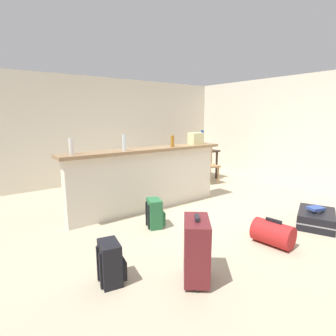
{
  "coord_description": "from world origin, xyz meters",
  "views": [
    {
      "loc": [
        -2.95,
        -3.21,
        1.61
      ],
      "look_at": [
        -0.02,
        0.8,
        0.64
      ],
      "focal_mm": 28.63,
      "sensor_mm": 36.0,
      "label": 1
    }
  ],
  "objects_px": {
    "backpack_black": "(111,263)",
    "backpack_green": "(155,214)",
    "grocery_bag": "(196,139)",
    "dining_chair_near_partition": "(207,162)",
    "suitcase_flat_black": "(316,218)",
    "suitcase_upright_maroon": "(196,249)",
    "bottle_clear": "(124,143)",
    "duffel_bag_red": "(273,233)",
    "bottle_amber": "(172,141)",
    "bottle_blue": "(202,137)",
    "bottle_white": "(71,146)",
    "dining_table": "(194,154)",
    "book_stack": "(316,209)"
  },
  "relations": [
    {
      "from": "suitcase_flat_black",
      "to": "duffel_bag_red",
      "type": "height_order",
      "value": "duffel_bag_red"
    },
    {
      "from": "bottle_amber",
      "to": "grocery_bag",
      "type": "bearing_deg",
      "value": 7.17
    },
    {
      "from": "bottle_white",
      "to": "bottle_clear",
      "type": "distance_m",
      "value": 0.79
    },
    {
      "from": "suitcase_upright_maroon",
      "to": "book_stack",
      "type": "distance_m",
      "value": 2.32
    },
    {
      "from": "dining_chair_near_partition",
      "to": "book_stack",
      "type": "xyz_separation_m",
      "value": [
        -0.54,
        -2.83,
        -0.26
      ]
    },
    {
      "from": "bottle_clear",
      "to": "bottle_blue",
      "type": "xyz_separation_m",
      "value": [
        1.75,
        0.11,
        0.01
      ]
    },
    {
      "from": "grocery_bag",
      "to": "bottle_amber",
      "type": "bearing_deg",
      "value": -172.83
    },
    {
      "from": "dining_chair_near_partition",
      "to": "suitcase_upright_maroon",
      "type": "relative_size",
      "value": 1.39
    },
    {
      "from": "duffel_bag_red",
      "to": "suitcase_flat_black",
      "type": "bearing_deg",
      "value": -1.8
    },
    {
      "from": "bottle_white",
      "to": "bottle_amber",
      "type": "bearing_deg",
      "value": -3.15
    },
    {
      "from": "suitcase_upright_maroon",
      "to": "grocery_bag",
      "type": "bearing_deg",
      "value": 48.47
    },
    {
      "from": "suitcase_upright_maroon",
      "to": "duffel_bag_red",
      "type": "distance_m",
      "value": 1.29
    },
    {
      "from": "bottle_clear",
      "to": "bottle_amber",
      "type": "distance_m",
      "value": 0.93
    },
    {
      "from": "dining_table",
      "to": "duffel_bag_red",
      "type": "distance_m",
      "value": 3.73
    },
    {
      "from": "grocery_bag",
      "to": "dining_table",
      "type": "xyz_separation_m",
      "value": [
        1.1,
        1.28,
        -0.53
      ]
    },
    {
      "from": "backpack_black",
      "to": "grocery_bag",
      "type": "bearing_deg",
      "value": 32.14
    },
    {
      "from": "bottle_clear",
      "to": "book_stack",
      "type": "xyz_separation_m",
      "value": [
        2.08,
        -2.01,
        -0.94
      ]
    },
    {
      "from": "duffel_bag_red",
      "to": "bottle_white",
      "type": "bearing_deg",
      "value": 131.47
    },
    {
      "from": "bottle_blue",
      "to": "duffel_bag_red",
      "type": "distance_m",
      "value": 2.45
    },
    {
      "from": "bottle_clear",
      "to": "duffel_bag_red",
      "type": "bearing_deg",
      "value": -62.49
    },
    {
      "from": "bottle_amber",
      "to": "dining_chair_near_partition",
      "type": "bearing_deg",
      "value": 26.5
    },
    {
      "from": "bottle_clear",
      "to": "backpack_black",
      "type": "distance_m",
      "value": 2.04
    },
    {
      "from": "grocery_bag",
      "to": "bottle_white",
      "type": "bearing_deg",
      "value": 179.59
    },
    {
      "from": "bottle_amber",
      "to": "duffel_bag_red",
      "type": "relative_size",
      "value": 0.39
    },
    {
      "from": "bottle_white",
      "to": "grocery_bag",
      "type": "height_order",
      "value": "bottle_white"
    },
    {
      "from": "grocery_bag",
      "to": "backpack_green",
      "type": "height_order",
      "value": "grocery_bag"
    },
    {
      "from": "dining_table",
      "to": "grocery_bag",
      "type": "bearing_deg",
      "value": -130.69
    },
    {
      "from": "suitcase_flat_black",
      "to": "grocery_bag",
      "type": "bearing_deg",
      "value": 104.98
    },
    {
      "from": "dining_table",
      "to": "suitcase_upright_maroon",
      "type": "height_order",
      "value": "dining_table"
    },
    {
      "from": "bottle_blue",
      "to": "dining_table",
      "type": "bearing_deg",
      "value": 54.17
    },
    {
      "from": "bottle_clear",
      "to": "backpack_green",
      "type": "distance_m",
      "value": 1.19
    },
    {
      "from": "duffel_bag_red",
      "to": "bottle_clear",
      "type": "bearing_deg",
      "value": 117.51
    },
    {
      "from": "bottle_amber",
      "to": "bottle_blue",
      "type": "distance_m",
      "value": 0.84
    },
    {
      "from": "bottle_white",
      "to": "dining_chair_near_partition",
      "type": "height_order",
      "value": "bottle_white"
    },
    {
      "from": "bottle_amber",
      "to": "dining_chair_near_partition",
      "type": "distance_m",
      "value": 2.0
    },
    {
      "from": "grocery_bag",
      "to": "dining_chair_near_partition",
      "type": "xyz_separation_m",
      "value": [
        1.08,
        0.77,
        -0.67
      ]
    },
    {
      "from": "bottle_white",
      "to": "backpack_black",
      "type": "xyz_separation_m",
      "value": [
        -0.16,
        -1.58,
        -0.98
      ]
    },
    {
      "from": "duffel_bag_red",
      "to": "dining_chair_near_partition",
      "type": "bearing_deg",
      "value": 60.57
    },
    {
      "from": "grocery_bag",
      "to": "dining_chair_near_partition",
      "type": "distance_m",
      "value": 1.48
    },
    {
      "from": "backpack_black",
      "to": "backpack_green",
      "type": "bearing_deg",
      "value": 38.57
    },
    {
      "from": "bottle_clear",
      "to": "dining_table",
      "type": "distance_m",
      "value": 3.01
    },
    {
      "from": "bottle_white",
      "to": "suitcase_flat_black",
      "type": "distance_m",
      "value": 3.72
    },
    {
      "from": "grocery_bag",
      "to": "suitcase_flat_black",
      "type": "xyz_separation_m",
      "value": [
        0.55,
        -2.07,
        -1.07
      ]
    },
    {
      "from": "backpack_green",
      "to": "bottle_blue",
      "type": "bearing_deg",
      "value": 24.83
    },
    {
      "from": "bottle_clear",
      "to": "bottle_blue",
      "type": "distance_m",
      "value": 1.76
    },
    {
      "from": "bottle_clear",
      "to": "backpack_black",
      "type": "height_order",
      "value": "bottle_clear"
    },
    {
      "from": "dining_chair_near_partition",
      "to": "suitcase_flat_black",
      "type": "xyz_separation_m",
      "value": [
        -0.52,
        -2.84,
        -0.41
      ]
    },
    {
      "from": "bottle_clear",
      "to": "suitcase_flat_black",
      "type": "height_order",
      "value": "bottle_clear"
    },
    {
      "from": "bottle_clear",
      "to": "dining_chair_near_partition",
      "type": "xyz_separation_m",
      "value": [
        2.62,
        0.82,
        -0.68
      ]
    },
    {
      "from": "suitcase_flat_black",
      "to": "backpack_black",
      "type": "xyz_separation_m",
      "value": [
        -3.04,
        0.51,
        0.09
      ]
    }
  ]
}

